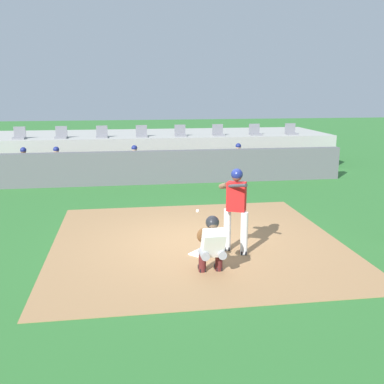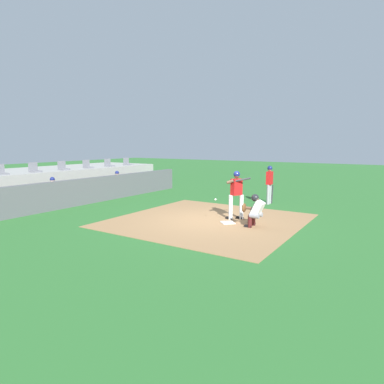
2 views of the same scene
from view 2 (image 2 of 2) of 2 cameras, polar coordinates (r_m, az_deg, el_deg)
The scene contains 17 objects.
ground_plane at distance 12.15m, azimuth 2.79°, elevation -4.93°, with size 80.00×80.00×0.00m, color #2D6B2D.
dirt_infield at distance 12.15m, azimuth 2.79°, elevation -4.90°, with size 6.40×6.40×0.01m, color #9E754C.
home_plate at distance 11.78m, azimuth 6.18°, elevation -5.27°, with size 0.44×0.44×0.02m, color white.
batter_at_plate at distance 12.21m, azimuth 7.63°, elevation 0.02°, with size 0.57×0.89×1.80m.
catcher_crouched at distance 11.25m, azimuth 10.72°, elevation -2.97°, with size 0.49×1.84×1.13m.
on_deck_batter at distance 15.71m, azimuth 13.24°, elevation 1.66°, with size 0.58×0.23×1.79m.
dugout_wall at distance 16.23m, azimuth -17.50°, elevation 0.20°, with size 13.00×0.30×1.20m, color #59595E.
dugout_bench at distance 17.06m, azimuth -19.61°, elevation -0.79°, with size 11.80×0.44×0.45m, color olive.
dugout_player_2 at distance 16.19m, azimuth -22.62°, elevation 0.19°, with size 0.49×0.70×1.30m.
dugout_player_3 at distance 18.74m, azimuth -12.50°, elevation 1.66°, with size 0.49×0.70×1.30m.
stands_platform at distance 19.78m, azimuth -25.73°, elevation 1.45°, with size 15.00×4.40×1.40m, color #9E9E99.
stadium_seat_2 at distance 17.20m, azimuth -30.13°, elevation 3.03°, with size 0.46×0.46×0.48m.
stadium_seat_3 at distance 18.00m, azimuth -25.54°, elevation 3.53°, with size 0.46×0.46×0.48m.
stadium_seat_4 at distance 18.90m, azimuth -21.36°, elevation 3.96°, with size 0.46×0.46×0.48m.
stadium_seat_5 at distance 19.90m, azimuth -17.57°, elevation 4.33°, with size 0.46×0.46×0.48m.
stadium_seat_6 at distance 20.97m, azimuth -14.16°, elevation 4.65°, with size 0.46×0.46×0.48m.
stadium_seat_7 at distance 22.11m, azimuth -11.08°, elevation 4.93°, with size 0.46×0.46×0.48m.
Camera 2 is at (-10.26, -5.88, 2.78)m, focal length 30.89 mm.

